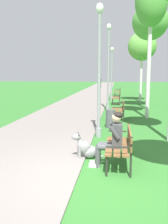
# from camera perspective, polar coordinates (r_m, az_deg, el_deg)

# --- Properties ---
(ground_plane) EXTENTS (120.00, 120.00, 0.00)m
(ground_plane) POSITION_cam_1_polar(r_m,az_deg,el_deg) (5.12, 1.83, -15.08)
(ground_plane) COLOR #33752D
(paved_path) EXTENTS (3.63, 60.00, 0.04)m
(paved_path) POSITION_cam_1_polar(r_m,az_deg,el_deg) (28.84, 2.63, 4.75)
(paved_path) COLOR gray
(paved_path) RESTS_ON ground
(park_bench_near) EXTENTS (0.55, 1.50, 0.85)m
(park_bench_near) POSITION_cam_1_polar(r_m,az_deg,el_deg) (5.70, 8.63, -7.16)
(park_bench_near) COLOR brown
(park_bench_near) RESTS_ON ground
(park_bench_mid) EXTENTS (0.55, 1.50, 0.85)m
(park_bench_mid) POSITION_cam_1_polar(r_m,az_deg,el_deg) (11.44, 8.18, 0.90)
(park_bench_mid) COLOR brown
(park_bench_mid) RESTS_ON ground
(park_bench_far) EXTENTS (0.55, 1.50, 0.85)m
(park_bench_far) POSITION_cam_1_polar(r_m,az_deg,el_deg) (17.06, 7.65, 3.51)
(park_bench_far) COLOR brown
(park_bench_far) RESTS_ON ground
(park_bench_furthest) EXTENTS (0.55, 1.50, 0.85)m
(park_bench_furthest) POSITION_cam_1_polar(r_m,az_deg,el_deg) (23.14, 7.91, 4.89)
(park_bench_furthest) COLOR brown
(park_bench_furthest) RESTS_ON ground
(person_seated_on_near_bench) EXTENTS (0.74, 0.49, 1.25)m
(person_seated_on_near_bench) POSITION_cam_1_polar(r_m,az_deg,el_deg) (5.54, 6.54, -5.80)
(person_seated_on_near_bench) COLOR #4C4C51
(person_seated_on_near_bench) RESTS_ON ground
(dog_grey) EXTENTS (0.80, 0.43, 0.71)m
(dog_grey) POSITION_cam_1_polar(r_m,az_deg,el_deg) (6.13, 0.51, -8.40)
(dog_grey) COLOR gray
(dog_grey) RESTS_ON ground
(lamp_post_near) EXTENTS (0.24, 0.24, 4.23)m
(lamp_post_near) POSITION_cam_1_polar(r_m,az_deg,el_deg) (8.00, 3.52, 9.63)
(lamp_post_near) COLOR gray
(lamp_post_near) RESTS_ON ground
(lamp_post_mid) EXTENTS (0.24, 0.24, 4.70)m
(lamp_post_mid) POSITION_cam_1_polar(r_m,az_deg,el_deg) (13.65, 5.65, 10.27)
(lamp_post_mid) COLOR gray
(lamp_post_mid) RESTS_ON ground
(lamp_post_far) EXTENTS (0.24, 0.24, 4.09)m
(lamp_post_far) POSITION_cam_1_polar(r_m,az_deg,el_deg) (19.47, 6.42, 8.91)
(lamp_post_far) COLOR gray
(lamp_post_far) RESTS_ON ground
(birch_tree_third) EXTENTS (1.43, 1.43, 6.42)m
(birch_tree_third) POSITION_cam_1_polar(r_m,az_deg,el_deg) (12.27, 15.30, 23.22)
(birch_tree_third) COLOR silver
(birch_tree_third) RESTS_ON ground
(birch_tree_fourth) EXTENTS (2.02, 2.16, 6.00)m
(birch_tree_fourth) POSITION_cam_1_polar(r_m,az_deg,el_deg) (15.31, 15.06, 19.27)
(birch_tree_fourth) COLOR silver
(birch_tree_fourth) RESTS_ON ground
(birch_tree_fifth) EXTENTS (2.06, 1.80, 5.11)m
(birch_tree_fifth) POSITION_cam_1_polar(r_m,az_deg,el_deg) (19.09, 13.28, 14.50)
(birch_tree_fifth) COLOR silver
(birch_tree_fifth) RESTS_ON ground
(litter_bin) EXTENTS (0.36, 0.36, 0.70)m
(litter_bin) POSITION_cam_1_polar(r_m,az_deg,el_deg) (9.61, 6.10, -1.55)
(litter_bin) COLOR #515156
(litter_bin) RESTS_ON ground
(pedestrian_distant) EXTENTS (0.32, 0.22, 1.65)m
(pedestrian_distant) POSITION_cam_1_polar(r_m,az_deg,el_deg) (36.39, 3.80, 6.88)
(pedestrian_distant) COLOR #383842
(pedestrian_distant) RESTS_ON ground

